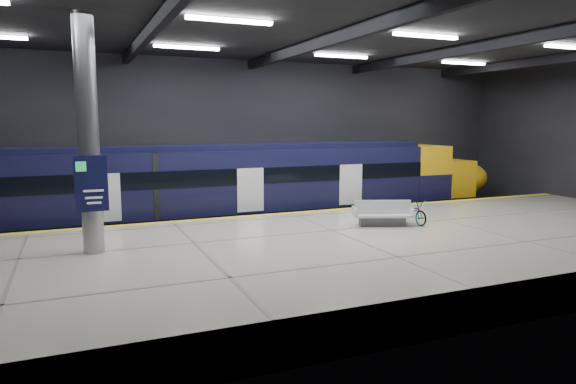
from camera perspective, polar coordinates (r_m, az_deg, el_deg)
ground at (r=19.57m, az=3.59°, el=-6.84°), size 30.00×30.00×0.00m
room_shell at (r=18.95m, az=3.73°, el=10.14°), size 30.10×16.10×8.05m
platform at (r=17.30m, az=7.32°, el=-6.97°), size 30.00×11.00×1.10m
safety_strip at (r=21.77m, az=0.38°, el=-2.35°), size 30.00×0.40×0.01m
rails at (r=24.47m, az=-2.17°, el=-3.67°), size 30.00×1.52×0.16m
train at (r=23.37m, az=-8.11°, el=0.64°), size 29.40×2.84×3.79m
bench at (r=19.47m, az=10.43°, el=-2.70°), size 2.34×1.62×0.96m
bicycle at (r=20.08m, az=13.54°, el=-2.13°), size 0.69×1.75×0.91m
pannier_bag at (r=19.78m, az=12.11°, el=-3.06°), size 0.34×0.25×0.35m
info_column at (r=15.92m, az=-21.30°, el=5.55°), size 0.90×0.78×6.90m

